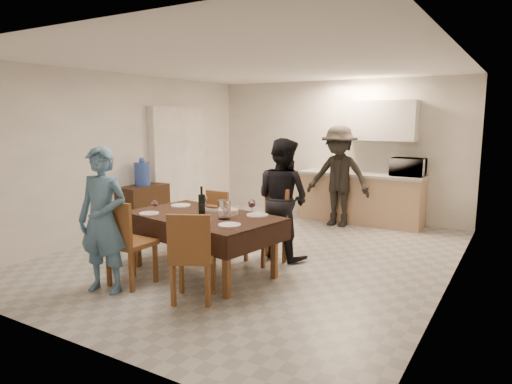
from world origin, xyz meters
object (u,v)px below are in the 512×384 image
water_pitcher (224,210)px  person_near (103,220)px  person_kitchen (338,176)px  savoury_tart (189,219)px  person_far (283,199)px  dining_table (203,217)px  wine_bottle (202,200)px  console (144,209)px  water_jug (142,174)px  microwave (408,167)px

water_pitcher → person_near: size_ratio=0.14×
person_kitchen → savoury_tart: bearing=-96.7°
water_pitcher → person_kitchen: person_kitchen is taller
water_pitcher → person_far: 1.12m
dining_table → person_near: size_ratio=1.26×
dining_table → person_kitchen: (0.52, 3.21, 0.19)m
wine_bottle → savoury_tart: bearing=-70.8°
console → wine_bottle: bearing=-27.3°
water_jug → water_pitcher: 2.71m
person_kitchen → microwave: bearing=22.6°
water_pitcher → person_kitchen: (0.17, 3.26, 0.04)m
water_pitcher → person_kitchen: bearing=87.0°
dining_table → microwave: microwave is taller
savoury_tart → microwave: bearing=69.6°
person_kitchen → person_near: bearing=-104.1°
wine_bottle → person_near: 1.21m
console → person_kitchen: 3.39m
dining_table → water_pitcher: water_pitcher is taller
console → wine_bottle: 2.36m
water_jug → person_kitchen: (2.62, 2.11, -0.10)m
savoury_tart → console: bearing=145.9°
water_pitcher → savoury_tart: size_ratio=0.52×
wine_bottle → person_near: bearing=-114.4°
water_jug → person_near: person_near is taller
water_pitcher → person_near: (-0.90, -1.00, -0.04)m
water_pitcher → person_near: bearing=-132.0°
savoury_tart → wine_bottle: bearing=109.2°
water_jug → person_kitchen: 3.36m
wine_bottle → savoury_tart: size_ratio=0.81×
dining_table → water_jug: (-2.09, 1.11, 0.29)m
console → savoury_tart: 2.67m
savoury_tart → person_far: (0.45, 1.43, 0.06)m
console → person_far: person_far is taller
microwave → person_near: person_near is taller
dining_table → wine_bottle: (-0.05, 0.05, 0.20)m
water_pitcher → person_far: size_ratio=0.14×
wine_bottle → person_far: size_ratio=0.21×
person_far → person_kitchen: 2.16m
microwave → person_near: bearing=65.4°
wine_bottle → person_far: 1.17m
person_near → console: bearing=112.2°
water_jug → microwave: microwave is taller
console → person_far: (2.64, -0.06, 0.42)m
console → water_pitcher: size_ratio=3.85×
water_jug → wine_bottle: bearing=-27.3°
savoury_tart → person_near: person_near is taller
dining_table → wine_bottle: size_ratio=5.93×
water_jug → microwave: (3.70, 2.56, 0.08)m
wine_bottle → person_kitchen: size_ratio=0.19×
wine_bottle → water_pitcher: (0.40, -0.10, -0.06)m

